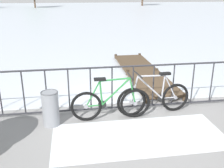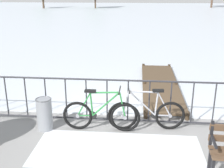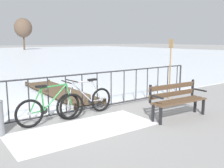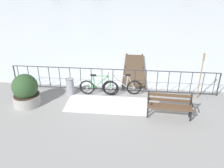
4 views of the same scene
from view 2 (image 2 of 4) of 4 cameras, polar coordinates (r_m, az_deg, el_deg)
The scene contains 8 objects.
ground_plane at distance 6.73m, azimuth 3.13°, elevation -7.83°, with size 160.00×160.00×0.00m, color gray.
frozen_pond at distance 34.55m, azimuth 5.10°, elevation 13.68°, with size 80.00×56.00×0.03m, color silver.
snow_patch at distance 5.69m, azimuth 1.14°, elevation -13.13°, with size 3.28×1.41×0.01m, color white.
railing_fence at distance 6.50m, azimuth 3.21°, elevation -3.40°, with size 9.06×0.06×1.07m.
bicycle_near_railing at distance 6.25m, azimuth -2.20°, elevation -6.23°, with size 1.71×0.52×0.97m.
bicycle_second at distance 6.33m, azimuth 6.95°, elevation -6.04°, with size 1.71×0.52×0.97m.
trash_bin at distance 6.47m, azimuth -13.39°, elevation -5.85°, with size 0.35×0.35×0.73m.
wooden_dock at distance 9.05m, azimuth 9.63°, elevation -0.14°, with size 1.10×4.56×0.20m.
Camera 2 is at (0.19, -6.02, 3.00)m, focal length 45.56 mm.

